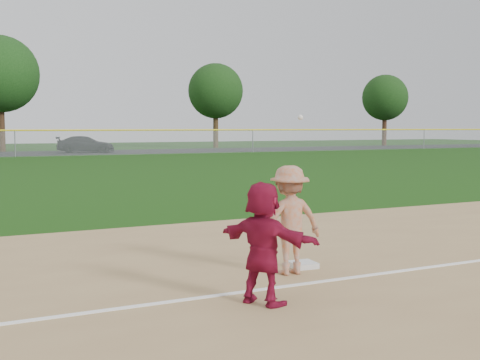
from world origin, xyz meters
name	(u,v)px	position (x,y,z in m)	size (l,w,h in m)	color
ground	(283,272)	(0.00, 0.00, 0.00)	(160.00, 160.00, 0.00)	#153E0C
foul_line	(311,283)	(0.00, -0.80, 0.03)	(60.00, 0.10, 0.01)	white
parking_asphalt	(8,154)	(0.00, 46.00, 0.01)	(120.00, 10.00, 0.01)	black
first_base	(303,265)	(0.40, 0.07, 0.06)	(0.38, 0.38, 0.09)	silver
base_runner	(263,243)	(-1.08, -1.37, 0.79)	(1.42, 0.45, 1.53)	maroon
car_right	(85,144)	(6.37, 45.67, 0.73)	(2.03, 4.98, 1.45)	black
first_base_play	(289,220)	(0.01, -0.17, 0.83)	(1.08, 0.66, 2.38)	#979799
outfield_fence	(15,131)	(0.00, 40.00, 1.96)	(110.00, 0.12, 110.00)	#999EA0
tree_2	(0,74)	(0.00, 51.50, 7.06)	(7.00, 7.00, 10.58)	#342013
tree_3	(216,91)	(22.00, 52.80, 6.16)	(6.00, 6.00, 9.19)	#392715
tree_4	(385,98)	(44.00, 51.20, 5.85)	(5.60, 5.60, 8.67)	#3A2115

